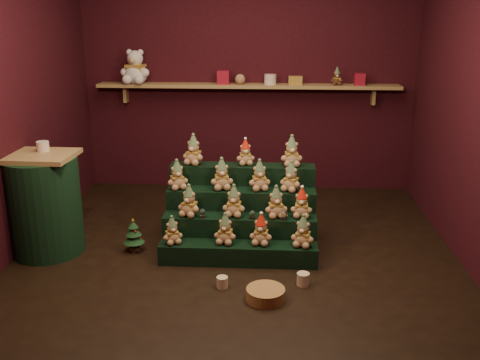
# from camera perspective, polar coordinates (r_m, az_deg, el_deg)

# --- Properties ---
(ground) EXTENTS (4.00, 4.00, 0.00)m
(ground) POSITION_cam_1_polar(r_m,az_deg,el_deg) (5.01, -0.29, -7.72)
(ground) COLOR black
(ground) RESTS_ON ground
(back_wall) EXTENTS (4.00, 0.10, 2.80)m
(back_wall) POSITION_cam_1_polar(r_m,az_deg,el_deg) (6.63, 0.90, 11.07)
(back_wall) COLOR black
(back_wall) RESTS_ON ground
(front_wall) EXTENTS (4.00, 0.10, 2.80)m
(front_wall) POSITION_cam_1_polar(r_m,az_deg,el_deg) (2.60, -3.34, 1.21)
(front_wall) COLOR black
(front_wall) RESTS_ON ground
(left_wall) EXTENTS (0.10, 4.00, 2.80)m
(left_wall) POSITION_cam_1_polar(r_m,az_deg,el_deg) (5.16, -23.91, 7.82)
(left_wall) COLOR black
(left_wall) RESTS_ON ground
(back_shelf) EXTENTS (3.60, 0.26, 0.24)m
(back_shelf) POSITION_cam_1_polar(r_m,az_deg,el_deg) (6.47, 0.82, 9.97)
(back_shelf) COLOR tan
(back_shelf) RESTS_ON ground
(riser_tier_front) EXTENTS (1.40, 0.22, 0.18)m
(riser_tier_front) POSITION_cam_1_polar(r_m,az_deg,el_deg) (4.78, -0.21, -7.83)
(riser_tier_front) COLOR black
(riser_tier_front) RESTS_ON ground
(riser_tier_midfront) EXTENTS (1.40, 0.22, 0.36)m
(riser_tier_midfront) POSITION_cam_1_polar(r_m,az_deg,el_deg) (4.94, -0.04, -5.81)
(riser_tier_midfront) COLOR black
(riser_tier_midfront) RESTS_ON ground
(riser_tier_midback) EXTENTS (1.40, 0.22, 0.54)m
(riser_tier_midback) POSITION_cam_1_polar(r_m,az_deg,el_deg) (5.11, 0.11, -3.91)
(riser_tier_midback) COLOR black
(riser_tier_midback) RESTS_ON ground
(riser_tier_back) EXTENTS (1.40, 0.22, 0.72)m
(riser_tier_back) POSITION_cam_1_polar(r_m,az_deg,el_deg) (5.29, 0.25, -2.14)
(riser_tier_back) COLOR black
(riser_tier_back) RESTS_ON ground
(teddy_0) EXTENTS (0.23, 0.22, 0.25)m
(teddy_0) POSITION_cam_1_polar(r_m,az_deg,el_deg) (4.75, -7.26, -5.33)
(teddy_0) COLOR #A87D5D
(teddy_0) RESTS_ON riser_tier_front
(teddy_1) EXTENTS (0.22, 0.20, 0.27)m
(teddy_1) POSITION_cam_1_polar(r_m,az_deg,el_deg) (4.71, -1.58, -5.22)
(teddy_1) COLOR #A87D5D
(teddy_1) RESTS_ON riser_tier_front
(teddy_2) EXTENTS (0.22, 0.21, 0.28)m
(teddy_2) POSITION_cam_1_polar(r_m,az_deg,el_deg) (4.69, 2.26, -5.28)
(teddy_2) COLOR #A87D5D
(teddy_2) RESTS_ON riser_tier_front
(teddy_3) EXTENTS (0.25, 0.23, 0.28)m
(teddy_3) POSITION_cam_1_polar(r_m,az_deg,el_deg) (4.68, 6.74, -5.42)
(teddy_3) COLOR #A87D5D
(teddy_3) RESTS_ON riser_tier_front
(teddy_4) EXTENTS (0.25, 0.24, 0.29)m
(teddy_4) POSITION_cam_1_polar(r_m,az_deg,el_deg) (4.86, -5.44, -2.22)
(teddy_4) COLOR #A87D5D
(teddy_4) RESTS_ON riser_tier_midfront
(teddy_5) EXTENTS (0.22, 0.20, 0.29)m
(teddy_5) POSITION_cam_1_polar(r_m,az_deg,el_deg) (4.83, -0.65, -2.24)
(teddy_5) COLOR #A87D5D
(teddy_5) RESTS_ON riser_tier_midfront
(teddy_6) EXTENTS (0.24, 0.23, 0.29)m
(teddy_6) POSITION_cam_1_polar(r_m,az_deg,el_deg) (4.82, 3.86, -2.35)
(teddy_6) COLOR #A87D5D
(teddy_6) RESTS_ON riser_tier_midfront
(teddy_7) EXTENTS (0.21, 0.19, 0.27)m
(teddy_7) POSITION_cam_1_polar(r_m,az_deg,el_deg) (4.84, 6.59, -2.42)
(teddy_7) COLOR #A87D5D
(teddy_7) RESTS_ON riser_tier_midfront
(teddy_8) EXTENTS (0.25, 0.25, 0.28)m
(teddy_8) POSITION_cam_1_polar(r_m,az_deg,el_deg) (5.04, -6.72, 0.56)
(teddy_8) COLOR #A87D5D
(teddy_8) RESTS_ON riser_tier_midback
(teddy_9) EXTENTS (0.24, 0.23, 0.30)m
(teddy_9) POSITION_cam_1_polar(r_m,az_deg,el_deg) (5.00, -1.96, 0.64)
(teddy_9) COLOR #A87D5D
(teddy_9) RESTS_ON riser_tier_midback
(teddy_10) EXTENTS (0.24, 0.22, 0.28)m
(teddy_10) POSITION_cam_1_polar(r_m,az_deg,el_deg) (4.98, 2.08, 0.51)
(teddy_10) COLOR #A87D5D
(teddy_10) RESTS_ON riser_tier_midback
(teddy_11) EXTENTS (0.26, 0.25, 0.28)m
(teddy_11) POSITION_cam_1_polar(r_m,az_deg,el_deg) (4.97, 5.48, 0.38)
(teddy_11) COLOR #A87D5D
(teddy_11) RESTS_ON riser_tier_midback
(teddy_12) EXTENTS (0.25, 0.24, 0.29)m
(teddy_12) POSITION_cam_1_polar(r_m,az_deg,el_deg) (5.19, -4.98, 3.23)
(teddy_12) COLOR #A87D5D
(teddy_12) RESTS_ON riser_tier_back
(teddy_13) EXTENTS (0.20, 0.19, 0.25)m
(teddy_13) POSITION_cam_1_polar(r_m,az_deg,el_deg) (5.16, 0.58, 2.99)
(teddy_13) COLOR #A87D5D
(teddy_13) RESTS_ON riser_tier_back
(teddy_14) EXTENTS (0.23, 0.21, 0.29)m
(teddy_14) POSITION_cam_1_polar(r_m,az_deg,el_deg) (5.14, 5.53, 3.09)
(teddy_14) COLOR #A87D5D
(teddy_14) RESTS_ON riser_tier_back
(snow_globe_a) EXTENTS (0.06, 0.06, 0.08)m
(snow_globe_a) POSITION_cam_1_polar(r_m,az_deg,el_deg) (4.83, -4.03, -3.56)
(snow_globe_a) COLOR black
(snow_globe_a) RESTS_ON riser_tier_midfront
(snow_globe_b) EXTENTS (0.06, 0.06, 0.08)m
(snow_globe_b) POSITION_cam_1_polar(r_m,az_deg,el_deg) (4.80, 1.32, -3.71)
(snow_globe_b) COLOR black
(snow_globe_b) RESTS_ON riser_tier_midfront
(snow_globe_c) EXTENTS (0.07, 0.07, 0.09)m
(snow_globe_c) POSITION_cam_1_polar(r_m,az_deg,el_deg) (4.80, 4.73, -3.71)
(snow_globe_c) COLOR black
(snow_globe_c) RESTS_ON riser_tier_midfront
(side_table) EXTENTS (0.65, 0.65, 0.94)m
(side_table) POSITION_cam_1_polar(r_m,az_deg,el_deg) (5.18, -20.13, -2.44)
(side_table) COLOR tan
(side_table) RESTS_ON ground
(table_ornament) EXTENTS (0.11, 0.11, 0.09)m
(table_ornament) POSITION_cam_1_polar(r_m,az_deg,el_deg) (5.13, -20.29, 3.40)
(table_ornament) COLOR beige
(table_ornament) RESTS_ON side_table
(mini_christmas_tree) EXTENTS (0.19, 0.19, 0.33)m
(mini_christmas_tree) POSITION_cam_1_polar(r_m,az_deg,el_deg) (5.07, -11.27, -5.76)
(mini_christmas_tree) COLOR #422A17
(mini_christmas_tree) RESTS_ON ground
(mug_left) EXTENTS (0.09, 0.09, 0.09)m
(mug_left) POSITION_cam_1_polar(r_m,az_deg,el_deg) (4.40, -1.91, -10.85)
(mug_left) COLOR beige
(mug_left) RESTS_ON ground
(mug_right) EXTENTS (0.10, 0.10, 0.10)m
(mug_right) POSITION_cam_1_polar(r_m,az_deg,el_deg) (4.46, 6.74, -10.45)
(mug_right) COLOR beige
(mug_right) RESTS_ON ground
(wicker_basket) EXTENTS (0.31, 0.31, 0.09)m
(wicker_basket) POSITION_cam_1_polar(r_m,az_deg,el_deg) (4.23, 2.75, -12.07)
(wicker_basket) COLOR #A68342
(wicker_basket) RESTS_ON ground
(white_bear) EXTENTS (0.40, 0.37, 0.50)m
(white_bear) POSITION_cam_1_polar(r_m,az_deg,el_deg) (6.60, -11.10, 12.23)
(white_bear) COLOR white
(white_bear) RESTS_ON back_shelf
(brown_bear) EXTENTS (0.15, 0.14, 0.20)m
(brown_bear) POSITION_cam_1_polar(r_m,az_deg,el_deg) (6.45, 10.29, 10.80)
(brown_bear) COLOR #4E2D1A
(brown_bear) RESTS_ON back_shelf
(gift_tin_red_a) EXTENTS (0.14, 0.14, 0.16)m
(gift_tin_red_a) POSITION_cam_1_polar(r_m,az_deg,el_deg) (6.45, -1.78, 10.89)
(gift_tin_red_a) COLOR #AF1B32
(gift_tin_red_a) RESTS_ON back_shelf
(gift_tin_cream) EXTENTS (0.14, 0.14, 0.12)m
(gift_tin_cream) POSITION_cam_1_polar(r_m,az_deg,el_deg) (6.42, 3.25, 10.66)
(gift_tin_cream) COLOR beige
(gift_tin_cream) RESTS_ON back_shelf
(gift_tin_red_b) EXTENTS (0.12, 0.12, 0.14)m
(gift_tin_red_b) POSITION_cam_1_polar(r_m,az_deg,el_deg) (6.50, 12.63, 10.45)
(gift_tin_red_b) COLOR #AF1B32
(gift_tin_red_b) RESTS_ON back_shelf
(shelf_plush_ball) EXTENTS (0.12, 0.12, 0.12)m
(shelf_plush_ball) POSITION_cam_1_polar(r_m,az_deg,el_deg) (6.44, 0.01, 10.70)
(shelf_plush_ball) COLOR #A87D5D
(shelf_plush_ball) RESTS_ON back_shelf
(scarf_gift_box) EXTENTS (0.16, 0.10, 0.10)m
(scarf_gift_box) POSITION_cam_1_polar(r_m,az_deg,el_deg) (6.43, 5.93, 10.52)
(scarf_gift_box) COLOR orange
(scarf_gift_box) RESTS_ON back_shelf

